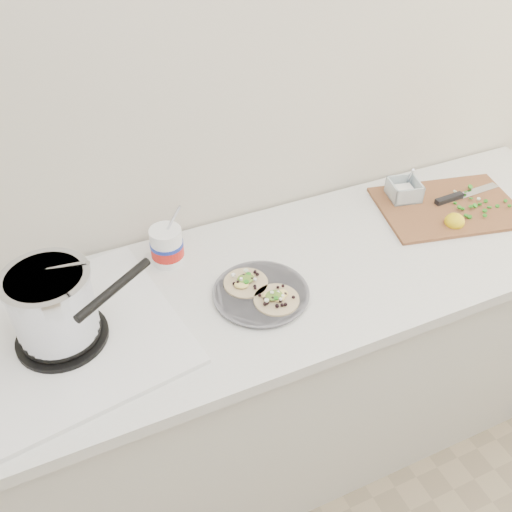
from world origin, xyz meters
name	(u,v)px	position (x,y,z in m)	size (l,w,h in m)	color
counter	(260,374)	(0.00, 1.43, 0.45)	(2.44, 0.66, 0.90)	silver
stove	(57,318)	(-0.57, 1.41, 0.99)	(0.65, 0.61, 0.27)	silver
taco_plate	(261,291)	(-0.03, 1.36, 0.92)	(0.28, 0.28, 0.04)	#5A5960
tub	(167,243)	(-0.22, 1.61, 0.97)	(0.10, 0.10, 0.22)	white
cutboard	(445,203)	(0.72, 1.50, 0.92)	(0.52, 0.42, 0.07)	brown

